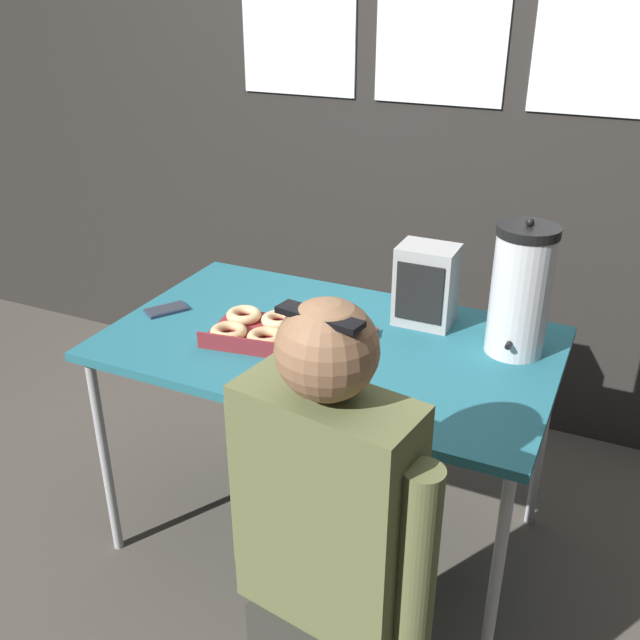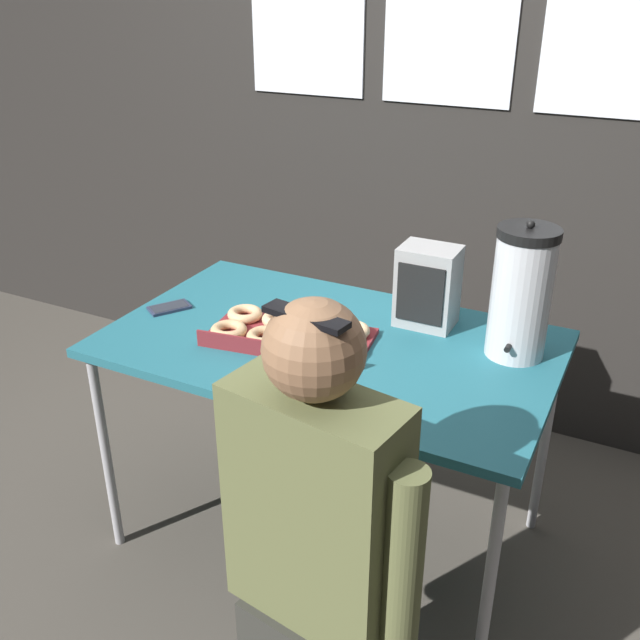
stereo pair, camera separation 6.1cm
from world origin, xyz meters
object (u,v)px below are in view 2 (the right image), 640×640
Objects in this scene: cell_phone at (169,308)px; person_seated at (315,566)px; donut_box at (290,333)px; coffee_urn at (521,293)px; space_heater at (428,287)px.

person_seated is at bearing -3.89° from cell_phone.
cell_phone is at bearing 170.35° from donut_box.
donut_box is at bearing -160.77° from coffee_urn.
coffee_urn is at bearing 43.34° from cell_phone.
space_heater is at bearing -75.67° from person_seated.
coffee_urn is (0.63, 0.22, 0.17)m from donut_box.
cell_phone is 0.59× the size of space_heater.
donut_box is 2.04× the size of space_heater.
space_heater is 0.21× the size of person_seated.
cell_phone is 0.86m from space_heater.
space_heater reaches higher than donut_box.
person_seated is at bearing -65.14° from donut_box.
space_heater is at bearing 52.04° from cell_phone.
person_seated is at bearing -84.93° from space_heater.
donut_box is at bearing 31.06° from cell_phone.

